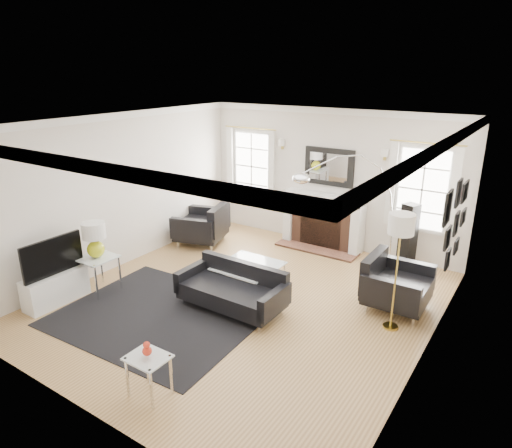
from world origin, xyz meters
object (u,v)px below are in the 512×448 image
Objects in this scene: arc_floor_lamp at (348,208)px; sofa at (234,290)px; fireplace at (323,222)px; coffee_table at (248,267)px; gourd_lamp at (94,238)px; armchair_left at (204,226)px; armchair_right at (394,285)px.

sofa is at bearing -111.91° from arc_floor_lamp.
sofa is (-0.02, -3.07, -0.24)m from fireplace.
coffee_table is (-0.16, 0.64, 0.09)m from sofa.
gourd_lamp reaches higher than sofa.
armchair_left is 2.14× the size of gourd_lamp.
armchair_right is (2.05, 1.35, 0.08)m from sofa.
arc_floor_lamp is (2.99, 0.37, 0.80)m from armchair_left.
sofa is at bearing -146.68° from armchair_right.
armchair_left reaches higher than armchair_right.
gourd_lamp is (-2.18, -0.79, 0.65)m from sofa.
arc_floor_lamp reaches higher than fireplace.
arc_floor_lamp is at bearing -44.82° from fireplace.
coffee_table is (1.94, -1.20, -0.00)m from armchair_left.
sofa is at bearing -41.19° from armchair_left.
armchair_left is 1.33× the size of coffee_table.
arc_floor_lamp is (0.86, -0.86, 0.66)m from fireplace.
coffee_table is at bearing -162.34° from armchair_right.
fireplace is 4.46m from gourd_lamp.
gourd_lamp is at bearing -144.54° from coffee_table.
arc_floor_lamp reaches higher than armchair_left.
armchair_right is at bearing 17.66° from coffee_table.
gourd_lamp is at bearing -135.61° from arc_floor_lamp.
coffee_table is 2.05m from arc_floor_lamp.
gourd_lamp is (-0.07, -2.63, 0.56)m from armchair_left.
arc_floor_lamp reaches higher than coffee_table.
sofa is at bearing -90.46° from fireplace.
armchair_right is (2.02, -1.72, -0.16)m from fireplace.
fireplace is at bearing 85.56° from coffee_table.
sofa is 1.33× the size of armchair_left.
sofa is 2.45m from armchair_right.
sofa is 2.40m from gourd_lamp.
sofa is at bearing -75.75° from coffee_table.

